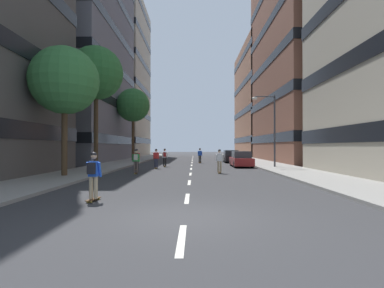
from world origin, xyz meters
name	(u,v)px	position (x,y,z in m)	size (l,w,h in m)	color
ground_plane	(192,164)	(0.00, 25.39, 0.00)	(152.32, 152.32, 0.00)	#333335
sidewalk_left	(128,162)	(-8.01, 28.56, 0.07)	(3.97, 69.81, 0.14)	gray
sidewalk_right	(257,162)	(8.01, 28.56, 0.07)	(3.97, 69.81, 0.14)	gray
lane_markings	(192,164)	(0.00, 25.50, 0.00)	(0.16, 57.20, 0.01)	silver
building_left_mid	(62,54)	(-17.65, 31.63, 14.41)	(15.43, 20.84, 28.64)	slate
building_left_far	(107,79)	(-17.65, 52.44, 15.81)	(15.43, 17.94, 31.43)	#B2A893
building_right_mid	(324,29)	(17.65, 31.63, 17.73)	(15.43, 21.86, 35.27)	brown
building_right_far	(279,101)	(17.65, 52.44, 11.17)	(15.43, 22.21, 22.15)	#9E6B51
parked_car_near	(241,160)	(4.82, 20.56, 0.70)	(1.82, 4.40, 1.52)	maroon
parked_car_mid	(231,157)	(4.82, 28.82, 0.70)	(1.82, 4.40, 1.52)	black
street_tree_near	(133,105)	(-8.01, 31.82, 7.54)	(4.49, 4.49, 9.68)	#4C3823
street_tree_mid	(65,81)	(-8.01, 10.57, 6.17)	(4.31, 4.31, 8.21)	#4C3823
street_tree_far	(96,73)	(-8.01, 16.66, 8.14)	(4.49, 4.49, 10.29)	#4C3823
streetlamp_right	(271,123)	(7.24, 18.88, 4.14)	(2.13, 0.30, 6.50)	#3F3F44
skater_0	(200,155)	(0.96, 27.58, 0.98)	(0.57, 0.92, 1.78)	brown
skater_1	(136,160)	(-3.96, 13.21, 1.02)	(0.55, 0.92, 1.78)	brown
skater_2	(137,158)	(-4.60, 16.82, 1.02)	(0.57, 0.92, 1.78)	brown
skater_3	(156,158)	(-3.15, 18.32, 0.98)	(0.53, 0.90, 1.78)	brown
skater_4	(219,160)	(2.13, 13.68, 0.98)	(0.55, 0.92, 1.78)	brown
skater_5	(93,173)	(-3.37, 2.35, 1.02)	(0.55, 0.92, 1.78)	brown
skater_6	(165,156)	(-2.62, 20.73, 1.02)	(0.55, 0.91, 1.78)	brown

